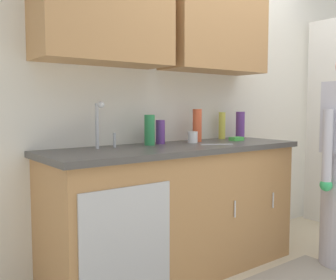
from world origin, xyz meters
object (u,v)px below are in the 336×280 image
object	(u,v)px
cup_by_sink	(193,137)
bottle_cleaner_spray	(222,126)
bottle_dish_liquid	(150,130)
sponge	(236,139)
bottle_water_short	(197,125)
bottle_soap	(160,132)
bottle_water_tall	(240,125)
sink	(113,153)
knife_on_counter	(217,144)

from	to	relation	value
cup_by_sink	bottle_cleaner_spray	bearing A→B (deg)	15.59
bottle_dish_liquid	sponge	distance (m)	0.80
bottle_cleaner_spray	bottle_dish_liquid	bearing A→B (deg)	-174.77
bottle_water_short	bottle_soap	xyz separation A→B (m)	(-0.34, 0.03, -0.04)
bottle_cleaner_spray	bottle_water_tall	world-z (taller)	bottle_water_tall
bottle_water_short	cup_by_sink	bearing A→B (deg)	-150.04
sink	sponge	world-z (taller)	sink
sink	cup_by_sink	size ratio (longest dim) A/B	5.75
bottle_soap	cup_by_sink	xyz separation A→B (m)	(0.25, -0.08, -0.05)
bottle_soap	cup_by_sink	distance (m)	0.26
knife_on_counter	cup_by_sink	bearing A→B (deg)	132.22
bottle_soap	bottle_water_tall	world-z (taller)	bottle_water_tall
sink	sponge	size ratio (longest dim) A/B	4.55
bottle_dish_liquid	bottle_water_tall	size ratio (longest dim) A/B	0.94
bottle_water_short	cup_by_sink	xyz separation A→B (m)	(-0.09, -0.05, -0.09)
cup_by_sink	sink	bearing A→B (deg)	-173.50
sink	cup_by_sink	bearing A→B (deg)	6.50
bottle_water_tall	cup_by_sink	size ratio (longest dim) A/B	2.69
bottle_cleaner_spray	cup_by_sink	bearing A→B (deg)	-164.41
sink	bottle_cleaner_spray	size ratio (longest dim) A/B	2.16
bottle_water_short	knife_on_counter	bearing A→B (deg)	-100.69
bottle_soap	sponge	world-z (taller)	bottle_soap
bottle_soap	knife_on_counter	world-z (taller)	bottle_soap
bottle_dish_liquid	sponge	size ratio (longest dim) A/B	2.00
bottle_cleaner_spray	sink	bearing A→B (deg)	-170.06
sink	bottle_dish_liquid	bearing A→B (deg)	19.57
bottle_soap	knife_on_counter	bearing A→B (deg)	-46.35
sink	knife_on_counter	size ratio (longest dim) A/B	2.08
bottle_cleaner_spray	knife_on_counter	world-z (taller)	bottle_cleaner_spray
bottle_dish_liquid	cup_by_sink	bearing A→B (deg)	-7.49
sink	bottle_water_short	distance (m)	0.86
bottle_water_short	sponge	size ratio (longest dim) A/B	2.36
bottle_water_short	bottle_water_tall	distance (m)	0.51
bottle_water_short	bottle_soap	size ratio (longest dim) A/B	1.45
bottle_water_tall	bottle_water_short	bearing A→B (deg)	-179.20
bottle_soap	bottle_cleaner_spray	size ratio (longest dim) A/B	0.77
bottle_water_tall	knife_on_counter	size ratio (longest dim) A/B	0.97
bottle_soap	bottle_cleaner_spray	distance (m)	0.69
sink	bottle_water_tall	xyz separation A→B (m)	(1.35, 0.15, 0.13)
bottle_dish_liquid	bottle_water_short	distance (m)	0.46
bottle_dish_liquid	bottle_soap	distance (m)	0.13
cup_by_sink	bottle_water_short	bearing A→B (deg)	29.96
sink	bottle_dish_liquid	xyz separation A→B (m)	(0.38, 0.13, 0.12)
bottle_dish_liquid	bottle_water_tall	xyz separation A→B (m)	(0.97, 0.01, 0.01)
bottle_soap	bottle_cleaner_spray	bearing A→B (deg)	3.28
bottle_water_short	knife_on_counter	world-z (taller)	bottle_water_short
bottle_cleaner_spray	knife_on_counter	xyz separation A→B (m)	(-0.40, -0.34, -0.11)
bottle_water_tall	sink	bearing A→B (deg)	-173.82
bottle_dish_liquid	bottle_soap	bearing A→B (deg)	15.87
bottle_water_short	bottle_soap	world-z (taller)	bottle_water_short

